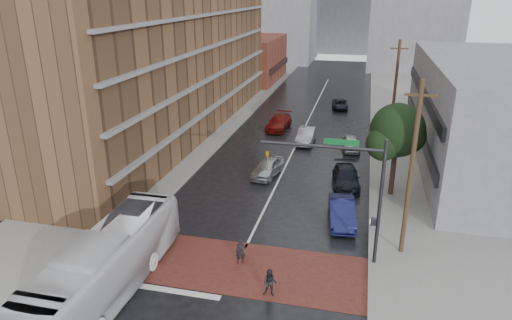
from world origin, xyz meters
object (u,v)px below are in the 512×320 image
Objects in this scene: pedestrian_b at (270,283)px; car_parked_far at (351,143)px; pedestrian_a at (241,252)px; car_parked_mid at (346,178)px; suv_travel at (340,104)px; car_travel_b at (306,136)px; car_travel_c at (279,122)px; transit_bus at (107,264)px; car_travel_a at (268,167)px; car_parked_near at (342,212)px.

pedestrian_b reaches higher than car_parked_far.
pedestrian_a reaches higher than car_parked_mid.
pedestrian_a is 36.85m from suv_travel.
suv_travel is (2.35, 14.74, -0.18)m from car_travel_b.
car_travel_c is at bearing 132.37° from car_travel_b.
car_parked_mid is (4.34, -9.88, -0.04)m from car_travel_b.
car_travel_b is 4.49m from car_parked_far.
suv_travel is (8.70, 40.68, -1.05)m from transit_bus.
transit_bus is 26.71m from car_travel_b.
pedestrian_b is at bearing -107.81° from car_parked_mid.
car_parked_far is at bearing 83.51° from car_parked_mid.
car_travel_a is 10.23m from car_parked_far.
pedestrian_b is at bearing -76.79° from car_travel_c.
car_travel_a is at bearing -135.41° from car_parked_far.
car_parked_mid is at bearing 56.24° from transit_bus.
pedestrian_b is at bearing -63.26° from pedestrian_a.
car_travel_c is at bearing 100.52° from pedestrian_b.
car_travel_b is at bearing 93.99° from pedestrian_b.
pedestrian_a is 21.44m from car_parked_far.
car_travel_b is 0.99× the size of car_parked_near.
transit_bus reaches higher than pedestrian_b.
transit_bus is at bearing -168.06° from pedestrian_b.
pedestrian_a is 12.82m from car_travel_a.
pedestrian_a reaches higher than suv_travel.
car_travel_b is 1.11× the size of suv_travel.
car_travel_b reaches higher than car_parked_far.
car_travel_b is at bearing 87.45° from car_travel_a.
suv_travel is at bearing 88.15° from car_parked_mid.
car_travel_b is 0.88× the size of car_travel_c.
car_travel_b reaches higher than pedestrian_a.
pedestrian_a is at bearing -75.17° from car_travel_a.
pedestrian_b is 24.41m from car_travel_b.
car_parked_far is (4.34, -1.14, -0.10)m from car_travel_b.
pedestrian_b is 0.28× the size of car_travel_c.
transit_bus is 7.99× the size of pedestrian_b.
car_parked_far is (-0.05, 14.76, -0.10)m from car_parked_near.
car_parked_near reaches higher than car_travel_c.
car_parked_near is (4.40, -15.89, 0.01)m from car_travel_b.
car_parked_near reaches higher than suv_travel.
car_parked_near is (6.33, -6.68, 0.03)m from car_travel_a.
car_parked_far is at bearing 61.30° from pedestrian_a.
car_travel_a is at bearing -106.51° from suv_travel.
car_travel_a is at bearing 103.16° from pedestrian_b.
car_travel_b is 10.79m from car_parked_mid.
transit_bus is at bearing -160.13° from pedestrian_a.
car_parked_near reaches higher than pedestrian_a.
car_parked_near reaches higher than pedestrian_b.
pedestrian_a is 3.21m from pedestrian_b.
car_travel_a is at bearing 75.11° from transit_bus.
transit_bus reaches higher than car_travel_c.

